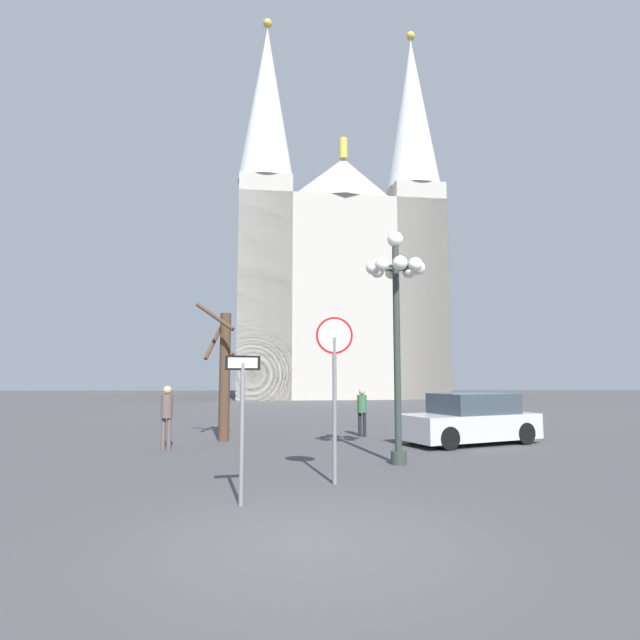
# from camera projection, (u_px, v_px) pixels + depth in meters

# --- Properties ---
(ground_plane) EXTENTS (120.00, 120.00, 0.00)m
(ground_plane) POSITION_uv_depth(u_px,v_px,m) (310.00, 543.00, 6.26)
(ground_plane) COLOR #424244
(cathedral) EXTENTS (18.77, 14.54, 33.68)m
(cathedral) POSITION_uv_depth(u_px,v_px,m) (336.00, 278.00, 47.27)
(cathedral) COLOR #ADA89E
(cathedral) RESTS_ON ground
(stop_sign) EXTENTS (0.72, 0.08, 3.16)m
(stop_sign) POSITION_uv_depth(u_px,v_px,m) (334.00, 368.00, 9.84)
(stop_sign) COLOR slate
(stop_sign) RESTS_ON ground
(one_way_arrow_sign) EXTENTS (0.56, 0.17, 2.36)m
(one_way_arrow_sign) POSITION_uv_depth(u_px,v_px,m) (242.00, 412.00, 8.18)
(one_way_arrow_sign) COLOR slate
(one_way_arrow_sign) RESTS_ON ground
(street_lamp) EXTENTS (1.43, 1.43, 5.48)m
(street_lamp) POSITION_uv_depth(u_px,v_px,m) (396.00, 298.00, 12.15)
(street_lamp) COLOR #2D3833
(street_lamp) RESTS_ON ground
(bare_tree) EXTENTS (1.35, 1.55, 4.27)m
(bare_tree) POSITION_uv_depth(u_px,v_px,m) (224.00, 372.00, 16.09)
(bare_tree) COLOR #473323
(bare_tree) RESTS_ON ground
(parked_car_near_silver) EXTENTS (4.49, 3.23, 1.48)m
(parked_car_near_silver) POSITION_uv_depth(u_px,v_px,m) (470.00, 420.00, 15.33)
(parked_car_near_silver) COLOR #B7B7BC
(parked_car_near_silver) RESTS_ON ground
(pedestrian_walking) EXTENTS (0.32, 0.32, 1.58)m
(pedestrian_walking) POSITION_uv_depth(u_px,v_px,m) (362.00, 408.00, 17.12)
(pedestrian_walking) COLOR black
(pedestrian_walking) RESTS_ON ground
(pedestrian_standing) EXTENTS (0.32, 0.32, 1.74)m
(pedestrian_standing) POSITION_uv_depth(u_px,v_px,m) (167.00, 411.00, 14.14)
(pedestrian_standing) COLOR #594C47
(pedestrian_standing) RESTS_ON ground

